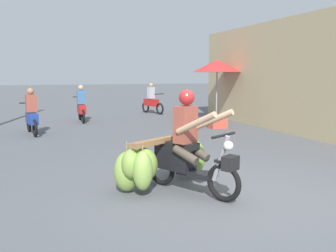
# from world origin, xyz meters

# --- Properties ---
(ground_plane) EXTENTS (120.00, 120.00, 0.00)m
(ground_plane) POSITION_xyz_m (0.00, 0.00, 0.00)
(ground_plane) COLOR #56595E
(motorbike_main_loaded) EXTENTS (1.86, 2.01, 1.58)m
(motorbike_main_loaded) POSITION_xyz_m (-0.70, 0.69, 0.49)
(motorbike_main_loaded) COLOR black
(motorbike_main_loaded) RESTS_ON ground
(motorbike_distant_ahead_left) EXTENTS (0.54, 1.61, 1.40)m
(motorbike_distant_ahead_left) POSITION_xyz_m (-2.83, 6.89, 0.57)
(motorbike_distant_ahead_left) COLOR black
(motorbike_distant_ahead_left) RESTS_ON ground
(motorbike_distant_ahead_right) EXTENTS (0.50, 1.62, 1.40)m
(motorbike_distant_ahead_right) POSITION_xyz_m (-1.09, 9.40, 0.57)
(motorbike_distant_ahead_right) COLOR black
(motorbike_distant_ahead_right) RESTS_ON ground
(motorbike_distant_far_ahead) EXTENTS (0.71, 1.56, 1.40)m
(motorbike_distant_far_ahead) POSITION_xyz_m (2.32, 11.41, 0.57)
(motorbike_distant_far_ahead) COLOR black
(motorbike_distant_far_ahead) RESTS_ON ground
(shopfront_building) EXTENTS (4.13, 10.44, 3.50)m
(shopfront_building) POSITION_xyz_m (6.56, 4.96, 1.75)
(shopfront_building) COLOR tan
(shopfront_building) RESTS_ON ground
(market_umbrella_near_shop) EXTENTS (1.84, 1.84, 2.35)m
(market_umbrella_near_shop) POSITION_xyz_m (3.86, 7.92, 2.11)
(market_umbrella_near_shop) COLOR #99999E
(market_umbrella_near_shop) RESTS_ON ground
(produce_crate) EXTENTS (0.56, 0.40, 0.36)m
(produce_crate) POSITION_xyz_m (3.03, 6.20, 0.18)
(produce_crate) COLOR #CC4C38
(produce_crate) RESTS_ON ground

